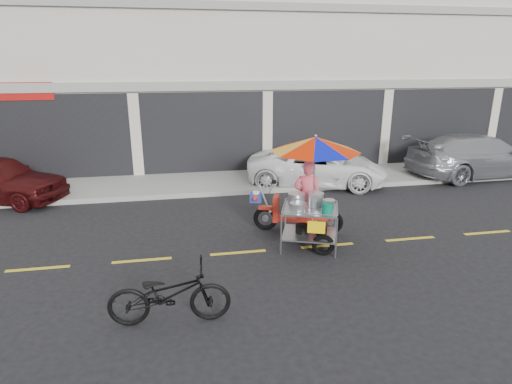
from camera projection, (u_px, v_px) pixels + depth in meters
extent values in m
plane|color=black|center=(327.00, 246.00, 9.49)|extent=(90.00, 90.00, 0.00)
cube|color=gray|center=(273.00, 178.00, 14.63)|extent=(45.00, 3.00, 0.15)
cube|color=beige|center=(248.00, 58.00, 18.15)|extent=(36.00, 8.00, 8.00)
cube|color=black|center=(267.00, 133.00, 15.13)|extent=(35.28, 0.06, 2.90)
cube|color=gray|center=(268.00, 85.00, 14.62)|extent=(36.00, 0.12, 0.30)
cube|color=gray|center=(268.00, 6.00, 13.87)|extent=(36.00, 0.12, 0.25)
cube|color=gold|center=(327.00, 245.00, 9.49)|extent=(42.00, 0.10, 0.01)
imported|color=white|center=(317.00, 166.00, 13.94)|extent=(4.90, 3.31, 1.25)
imported|color=#9D9FA5|center=(479.00, 156.00, 14.89)|extent=(5.28, 2.51, 1.48)
imported|color=black|center=(169.00, 294.00, 6.59)|extent=(1.92, 0.76, 0.99)
torus|color=black|center=(265.00, 219.00, 10.29)|extent=(0.59, 0.31, 0.59)
torus|color=black|center=(331.00, 222.00, 10.05)|extent=(0.59, 0.31, 0.59)
cylinder|color=#9EA0A5|center=(265.00, 219.00, 10.29)|extent=(0.16, 0.11, 0.14)
cylinder|color=#9EA0A5|center=(331.00, 222.00, 10.05)|extent=(0.16, 0.11, 0.14)
cube|color=red|center=(265.00, 208.00, 10.20)|extent=(0.35, 0.23, 0.08)
cylinder|color=#9EA0A5|center=(265.00, 201.00, 10.16)|extent=(0.37, 0.18, 0.83)
cube|color=red|center=(276.00, 208.00, 10.16)|extent=(0.24, 0.37, 0.62)
cube|color=red|center=(295.00, 219.00, 10.16)|extent=(0.88, 0.55, 0.08)
cube|color=red|center=(316.00, 210.00, 10.02)|extent=(0.82, 0.52, 0.41)
cube|color=black|center=(312.00, 200.00, 9.97)|extent=(0.72, 0.46, 0.10)
cylinder|color=#9EA0A5|center=(271.00, 189.00, 10.05)|extent=(0.23, 0.55, 0.04)
sphere|color=black|center=(275.00, 182.00, 10.19)|extent=(0.10, 0.10, 0.10)
cylinder|color=white|center=(271.00, 211.00, 10.21)|extent=(0.16, 0.16, 0.05)
cube|color=navy|center=(256.00, 198.00, 10.17)|extent=(0.33, 0.31, 0.21)
cylinder|color=white|center=(256.00, 193.00, 10.13)|extent=(0.21, 0.21, 0.05)
cone|color=red|center=(255.00, 199.00, 10.00)|extent=(0.25, 0.28, 0.19)
torus|color=black|center=(323.00, 245.00, 8.97)|extent=(0.48, 0.26, 0.48)
cylinder|color=#9EA0A5|center=(281.00, 235.00, 8.95)|extent=(0.05, 0.05, 0.88)
cylinder|color=#9EA0A5|center=(285.00, 219.00, 9.82)|extent=(0.05, 0.05, 0.88)
cylinder|color=#9EA0A5|center=(336.00, 239.00, 8.77)|extent=(0.05, 0.05, 0.88)
cylinder|color=#9EA0A5|center=(336.00, 222.00, 9.65)|extent=(0.05, 0.05, 0.88)
cube|color=#9EA0A5|center=(309.00, 234.00, 9.33)|extent=(1.39, 1.26, 0.03)
cube|color=#9EA0A5|center=(310.00, 209.00, 9.17)|extent=(1.39, 1.26, 0.04)
cylinder|color=#9EA0A5|center=(309.00, 214.00, 8.71)|extent=(1.08, 0.41, 0.02)
cylinder|color=#9EA0A5|center=(311.00, 200.00, 9.58)|extent=(1.08, 0.41, 0.02)
cylinder|color=#9EA0A5|center=(284.00, 205.00, 9.23)|extent=(0.34, 0.88, 0.02)
cylinder|color=#9EA0A5|center=(337.00, 208.00, 9.06)|extent=(0.34, 0.88, 0.02)
cylinder|color=#9EA0A5|center=(310.00, 226.00, 9.77)|extent=(0.30, 0.74, 0.04)
cylinder|color=#9EA0A5|center=(311.00, 205.00, 9.62)|extent=(0.30, 0.74, 0.04)
cube|color=yellow|center=(316.00, 227.00, 8.74)|extent=(0.35, 0.14, 0.26)
cylinder|color=#B7B7BC|center=(297.00, 199.00, 9.37)|extent=(0.47, 0.47, 0.24)
cylinder|color=#B7B7BC|center=(316.00, 200.00, 9.32)|extent=(0.44, 0.44, 0.26)
cylinder|color=#B7B7BC|center=(329.00, 205.00, 9.12)|extent=(0.32, 0.32, 0.18)
cylinder|color=#B7B7BC|center=(298.00, 207.00, 9.00)|extent=(0.42, 0.42, 0.15)
cylinder|color=#066648|center=(327.00, 208.00, 8.83)|extent=(0.29, 0.29, 0.23)
cylinder|color=black|center=(302.00, 229.00, 9.33)|extent=(0.37, 0.37, 0.19)
cylinder|color=black|center=(321.00, 230.00, 9.27)|extent=(0.32, 0.32, 0.17)
cylinder|color=#9EA0A5|center=(314.00, 173.00, 9.02)|extent=(0.03, 0.03, 1.55)
sphere|color=#9EA0A5|center=(316.00, 136.00, 8.79)|extent=(0.06, 0.06, 0.06)
imported|color=#E85464|center=(307.00, 197.00, 9.96)|extent=(0.74, 0.61, 1.75)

